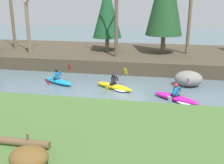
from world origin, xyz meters
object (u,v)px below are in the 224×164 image
at_px(kayaker_lead, 178,98).
at_px(driftwood_log, 22,142).
at_px(boulder_midstream, 188,79).
at_px(kayaker_trailing, 58,80).
at_px(kayaker_middle, 116,86).

distance_m(kayaker_lead, driftwood_log, 8.88).
bearing_deg(driftwood_log, boulder_midstream, 60.29).
bearing_deg(kayaker_trailing, boulder_midstream, 35.44).
xyz_separation_m(kayaker_lead, kayaker_middle, (-3.70, 1.42, 0.00)).
bearing_deg(boulder_midstream, kayaker_middle, -160.55).
bearing_deg(driftwood_log, kayaker_middle, 80.98).
height_order(kayaker_middle, boulder_midstream, kayaker_middle).
bearing_deg(kayaker_lead, kayaker_middle, -168.12).
distance_m(kayaker_lead, kayaker_middle, 3.96).
bearing_deg(kayaker_trailing, kayaker_middle, 21.08).
bearing_deg(kayaker_lead, boulder_midstream, 108.26).
xyz_separation_m(kayaker_middle, boulder_midstream, (4.48, 1.58, 0.30)).
height_order(kayaker_middle, driftwood_log, driftwood_log).
height_order(kayaker_lead, boulder_midstream, kayaker_lead).
distance_m(kayaker_lead, boulder_midstream, 3.12).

